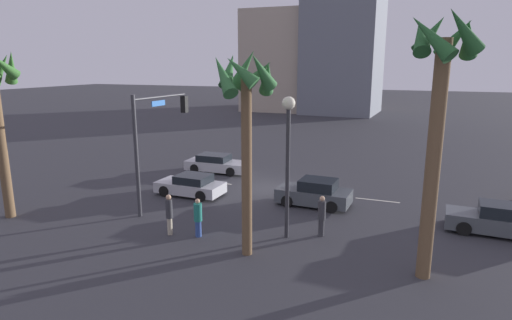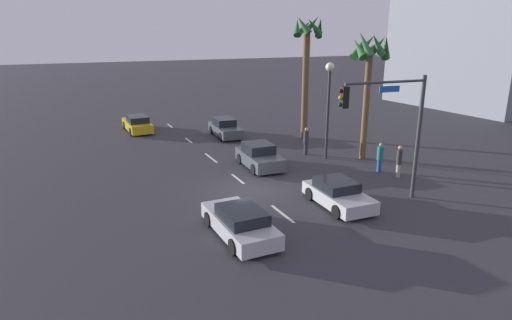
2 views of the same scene
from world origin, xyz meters
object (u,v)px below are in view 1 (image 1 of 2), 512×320
(car_1, at_px, (191,185))
(traffic_signal, at_px, (155,131))
(pedestrian_2, at_px, (169,213))
(building_2, at_px, (307,61))
(pedestrian_1, at_px, (322,215))
(palm_tree_2, at_px, (439,93))
(building_0, at_px, (343,55))
(car_0, at_px, (315,193))
(streetlamp, at_px, (288,141))
(palm_tree_1, at_px, (246,99))
(pedestrian_0, at_px, (198,217))
(car_3, at_px, (217,164))
(car_4, at_px, (498,220))

(car_1, bearing_deg, traffic_signal, 77.76)
(pedestrian_2, relative_size, building_2, 0.10)
(pedestrian_1, xyz_separation_m, palm_tree_2, (-4.28, 2.45, 5.64))
(building_0, bearing_deg, pedestrian_2, 94.64)
(traffic_signal, xyz_separation_m, building_2, (5.66, -52.81, 3.82))
(car_0, relative_size, pedestrian_1, 2.15)
(streetlamp, height_order, building_0, building_0)
(car_0, bearing_deg, palm_tree_1, 80.88)
(pedestrian_0, distance_m, pedestrian_2, 1.34)
(car_0, height_order, building_0, building_0)
(pedestrian_1, bearing_deg, pedestrian_0, 21.93)
(streetlamp, height_order, palm_tree_1, palm_tree_1)
(pedestrian_2, bearing_deg, traffic_signal, -49.38)
(traffic_signal, bearing_deg, palm_tree_1, 151.10)
(pedestrian_0, bearing_deg, streetlamp, -160.02)
(palm_tree_2, relative_size, building_0, 0.52)
(pedestrian_2, height_order, palm_tree_1, palm_tree_1)
(palm_tree_1, distance_m, palm_tree_2, 6.72)
(pedestrian_0, distance_m, building_0, 52.82)
(traffic_signal, height_order, streetlamp, streetlamp)
(car_0, height_order, palm_tree_2, palm_tree_2)
(building_0, relative_size, building_2, 0.97)
(traffic_signal, relative_size, pedestrian_1, 3.27)
(car_1, bearing_deg, car_3, -79.22)
(palm_tree_1, height_order, palm_tree_2, palm_tree_2)
(palm_tree_1, bearing_deg, pedestrian_1, -129.73)
(pedestrian_0, distance_m, palm_tree_2, 10.99)
(car_0, bearing_deg, pedestrian_0, 58.19)
(palm_tree_2, xyz_separation_m, building_2, (19.00, -56.02, 1.33))
(car_3, xyz_separation_m, pedestrian_1, (-9.58, 8.82, 0.40))
(palm_tree_2, bearing_deg, pedestrian_0, -2.38)
(streetlamp, height_order, pedestrian_2, streetlamp)
(car_3, relative_size, pedestrian_2, 2.39)
(car_4, height_order, building_2, building_2)
(car_1, distance_m, building_0, 47.51)
(pedestrian_1, distance_m, pedestrian_2, 6.83)
(car_4, bearing_deg, car_0, -6.58)
(car_0, relative_size, building_2, 0.22)
(building_2, bearing_deg, palm_tree_2, 108.34)
(building_0, bearing_deg, pedestrian_1, 101.99)
(car_4, relative_size, palm_tree_1, 0.53)
(pedestrian_0, height_order, pedestrian_2, pedestrian_2)
(building_2, bearing_deg, car_0, 104.79)
(pedestrian_0, bearing_deg, pedestrian_2, 11.57)
(palm_tree_2, bearing_deg, car_4, -119.53)
(pedestrian_0, xyz_separation_m, pedestrian_1, (-5.11, -2.06, 0.07))
(car_3, distance_m, traffic_signal, 8.82)
(building_2, bearing_deg, car_1, 96.64)
(pedestrian_1, distance_m, building_2, 56.00)
(traffic_signal, bearing_deg, building_0, -91.11)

